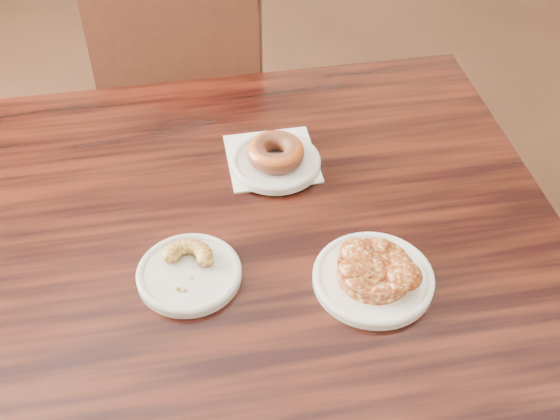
# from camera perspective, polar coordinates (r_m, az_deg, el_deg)

# --- Properties ---
(floor) EXTENTS (5.00, 5.00, 0.00)m
(floor) POSITION_cam_1_polar(r_m,az_deg,el_deg) (1.79, 9.10, -16.52)
(floor) COLOR black
(floor) RESTS_ON ground
(cafe_table) EXTENTS (1.21, 1.21, 0.75)m
(cafe_table) POSITION_cam_1_polar(r_m,az_deg,el_deg) (1.38, -1.12, -13.83)
(cafe_table) COLOR black
(cafe_table) RESTS_ON floor
(chair_far) EXTENTS (0.43, 0.43, 0.90)m
(chair_far) POSITION_cam_1_polar(r_m,az_deg,el_deg) (1.84, -6.14, 7.51)
(chair_far) COLOR black
(chair_far) RESTS_ON floor
(napkin) EXTENTS (0.19, 0.19, 0.00)m
(napkin) POSITION_cam_1_polar(r_m,az_deg,el_deg) (1.23, -0.66, 4.20)
(napkin) COLOR white
(napkin) RESTS_ON cafe_table
(plate_donut) EXTENTS (0.15, 0.15, 0.01)m
(plate_donut) POSITION_cam_1_polar(r_m,az_deg,el_deg) (1.21, -0.36, 3.88)
(plate_donut) COLOR silver
(plate_donut) RESTS_ON napkin
(plate_cruller) EXTENTS (0.15, 0.15, 0.01)m
(plate_cruller) POSITION_cam_1_polar(r_m,az_deg,el_deg) (1.05, -7.39, -5.20)
(plate_cruller) COLOR silver
(plate_cruller) RESTS_ON cafe_table
(plate_fritter) EXTENTS (0.18, 0.18, 0.01)m
(plate_fritter) POSITION_cam_1_polar(r_m,az_deg,el_deg) (1.04, 7.58, -5.55)
(plate_fritter) COLOR white
(plate_fritter) RESTS_ON cafe_table
(glazed_donut) EXTENTS (0.10, 0.10, 0.03)m
(glazed_donut) POSITION_cam_1_polar(r_m,az_deg,el_deg) (1.19, -0.36, 4.73)
(glazed_donut) COLOR #9B3B16
(glazed_donut) RESTS_ON plate_donut
(apple_fritter) EXTENTS (0.15, 0.15, 0.04)m
(apple_fritter) POSITION_cam_1_polar(r_m,az_deg,el_deg) (1.02, 7.70, -4.69)
(apple_fritter) COLOR #451507
(apple_fritter) RESTS_ON plate_fritter
(cruller_fragment) EXTENTS (0.09, 0.09, 0.02)m
(cruller_fragment) POSITION_cam_1_polar(r_m,az_deg,el_deg) (1.03, -7.48, -4.55)
(cruller_fragment) COLOR #593A11
(cruller_fragment) RESTS_ON plate_cruller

